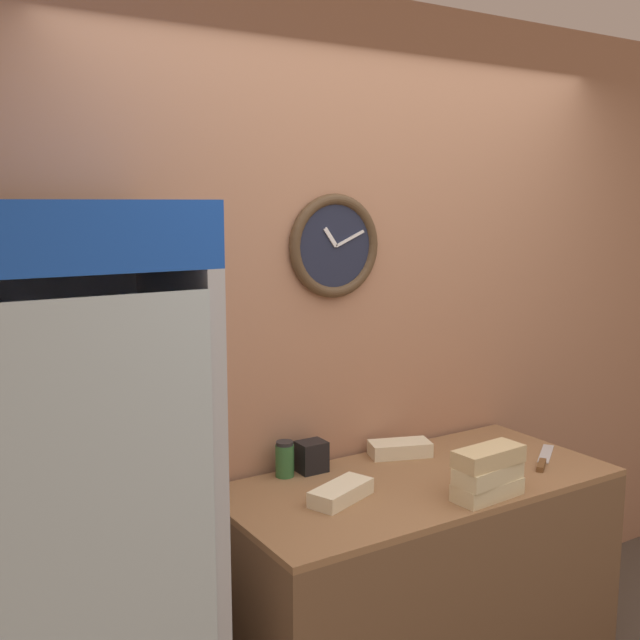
# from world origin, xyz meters

# --- Properties ---
(wall_back) EXTENTS (5.20, 0.10, 2.70)m
(wall_back) POSITION_xyz_m (-0.00, 1.31, 1.35)
(wall_back) COLOR #AD7A5B
(wall_back) RESTS_ON ground_plane
(prep_counter) EXTENTS (1.51, 0.71, 0.87)m
(prep_counter) POSITION_xyz_m (0.00, 0.90, 0.43)
(prep_counter) COLOR brown
(prep_counter) RESTS_ON ground_plane
(beverage_cooler) EXTENTS (0.77, 0.65, 1.91)m
(beverage_cooler) POSITION_xyz_m (-1.30, 0.98, 1.04)
(beverage_cooler) COLOR #B2B7BC
(beverage_cooler) RESTS_ON ground_plane
(sandwich_stack_bottom) EXTENTS (0.27, 0.13, 0.06)m
(sandwich_stack_bottom) POSITION_xyz_m (0.09, 0.63, 0.90)
(sandwich_stack_bottom) COLOR beige
(sandwich_stack_bottom) RESTS_ON prep_counter
(sandwich_stack_middle) EXTENTS (0.28, 0.15, 0.06)m
(sandwich_stack_middle) POSITION_xyz_m (0.09, 0.63, 0.96)
(sandwich_stack_middle) COLOR beige
(sandwich_stack_middle) RESTS_ON sandwich_stack_bottom
(sandwich_stack_top) EXTENTS (0.27, 0.13, 0.06)m
(sandwich_stack_top) POSITION_xyz_m (0.09, 0.63, 1.02)
(sandwich_stack_top) COLOR tan
(sandwich_stack_top) RESTS_ON sandwich_stack_middle
(sandwich_flat_left) EXTENTS (0.28, 0.20, 0.06)m
(sandwich_flat_left) POSITION_xyz_m (0.10, 1.15, 0.90)
(sandwich_flat_left) COLOR beige
(sandwich_flat_left) RESTS_ON prep_counter
(sandwich_flat_right) EXTENTS (0.28, 0.19, 0.06)m
(sandwich_flat_right) POSITION_xyz_m (-0.37, 0.89, 0.90)
(sandwich_flat_right) COLOR beige
(sandwich_flat_right) RESTS_ON prep_counter
(chefs_knife) EXTENTS (0.31, 0.23, 0.02)m
(chefs_knife) POSITION_xyz_m (0.54, 0.78, 0.88)
(chefs_knife) COLOR silver
(chefs_knife) RESTS_ON prep_counter
(condiment_jar) EXTENTS (0.07, 0.07, 0.14)m
(condiment_jar) POSITION_xyz_m (-0.42, 1.19, 0.94)
(condiment_jar) COLOR #336B38
(condiment_jar) RESTS_ON prep_counter
(napkin_dispenser) EXTENTS (0.11, 0.09, 0.12)m
(napkin_dispenser) POSITION_xyz_m (-0.31, 1.19, 0.93)
(napkin_dispenser) COLOR black
(napkin_dispenser) RESTS_ON prep_counter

